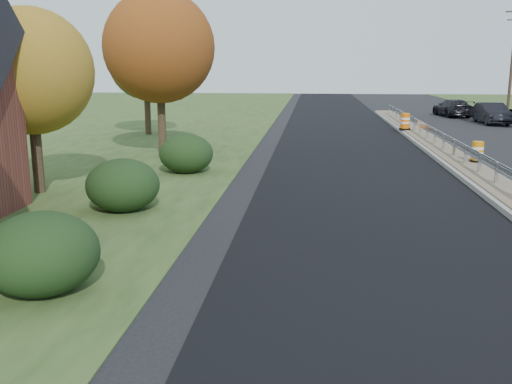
# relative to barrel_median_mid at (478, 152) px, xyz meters

# --- Properties ---
(milled_overlay) EXTENTS (7.20, 120.00, 0.01)m
(milled_overlay) POSITION_rel_barrel_median_mid_xyz_m (-4.95, 1.64, -0.62)
(milled_overlay) COLOR black
(milled_overlay) RESTS_ON ground
(median) EXTENTS (1.60, 55.00, 0.23)m
(median) POSITION_rel_barrel_median_mid_xyz_m (-0.55, -0.36, -0.52)
(median) COLOR gray
(median) RESTS_ON ground
(guardrail) EXTENTS (0.10, 46.15, 0.72)m
(guardrail) POSITION_rel_barrel_median_mid_xyz_m (-0.55, 0.64, 0.10)
(guardrail) COLOR silver
(guardrail) RESTS_ON median
(hedge_south) EXTENTS (2.09, 2.09, 1.52)m
(hedge_south) POSITION_rel_barrel_median_mid_xyz_m (-11.55, -14.36, 0.13)
(hedge_south) COLOR black
(hedge_south) RESTS_ON ground
(hedge_mid) EXTENTS (2.09, 2.09, 1.52)m
(hedge_mid) POSITION_rel_barrel_median_mid_xyz_m (-12.05, -8.36, 0.13)
(hedge_mid) COLOR black
(hedge_mid) RESTS_ON ground
(hedge_north) EXTENTS (2.09, 2.09, 1.52)m
(hedge_north) POSITION_rel_barrel_median_mid_xyz_m (-11.55, -2.36, 0.13)
(hedge_north) COLOR black
(hedge_north) RESTS_ON ground
(tree_near_yellow) EXTENTS (3.96, 3.96, 5.88)m
(tree_near_yellow) POSITION_rel_barrel_median_mid_xyz_m (-15.55, -6.36, 3.26)
(tree_near_yellow) COLOR #473523
(tree_near_yellow) RESTS_ON ground
(tree_near_red) EXTENTS (4.95, 4.95, 7.35)m
(tree_near_red) POSITION_rel_barrel_median_mid_xyz_m (-13.55, 1.64, 4.23)
(tree_near_red) COLOR #473523
(tree_near_red) RESTS_ON ground
(tree_near_back) EXTENTS (4.29, 4.29, 6.37)m
(tree_near_back) POSITION_rel_barrel_median_mid_xyz_m (-16.55, 9.64, 3.58)
(tree_near_back) COLOR #473523
(tree_near_back) RESTS_ON ground
(barrel_median_mid) EXTENTS (0.57, 0.57, 0.83)m
(barrel_median_mid) POSITION_rel_barrel_median_mid_xyz_m (0.00, 0.00, 0.00)
(barrel_median_mid) COLOR black
(barrel_median_mid) RESTS_ON median
(barrel_median_far) EXTENTS (0.68, 0.68, 1.00)m
(barrel_median_far) POSITION_rel_barrel_median_mid_xyz_m (-1.10, 11.85, 0.08)
(barrel_median_far) COLOR black
(barrel_median_far) RESTS_ON median
(barrel_shoulder_far) EXTENTS (0.66, 0.66, 0.97)m
(barrel_shoulder_far) POSITION_rel_barrel_median_mid_xyz_m (6.96, 21.44, -0.16)
(barrel_shoulder_far) COLOR black
(barrel_shoulder_far) RESTS_ON ground
(car_dark_mid) EXTENTS (1.73, 4.58, 1.49)m
(car_dark_mid) POSITION_rel_barrel_median_mid_xyz_m (5.95, 18.47, 0.12)
(car_dark_mid) COLOR black
(car_dark_mid) RESTS_ON ground
(car_dark_far) EXTENTS (2.58, 5.06, 1.41)m
(car_dark_far) POSITION_rel_barrel_median_mid_xyz_m (4.58, 24.35, 0.07)
(car_dark_far) COLOR black
(car_dark_far) RESTS_ON ground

